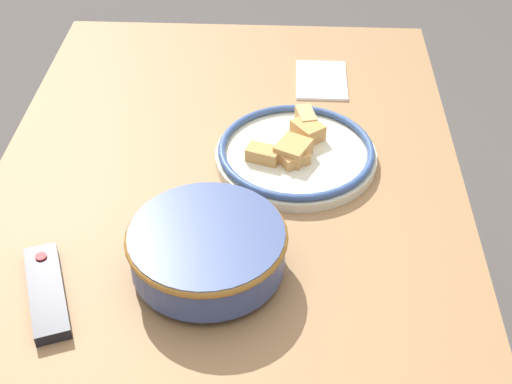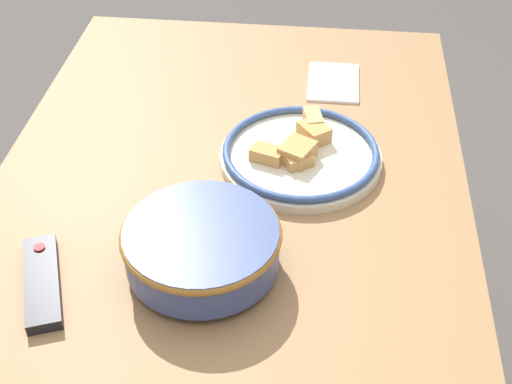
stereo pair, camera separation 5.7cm
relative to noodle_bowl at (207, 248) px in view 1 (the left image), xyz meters
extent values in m
cube|color=olive|center=(0.12, -0.01, -0.07)|extent=(1.45, 0.87, 0.04)
cylinder|color=olive|center=(0.78, -0.38, -0.45)|extent=(0.06, 0.06, 0.73)
cylinder|color=olive|center=(0.78, 0.35, -0.45)|extent=(0.06, 0.06, 0.73)
cylinder|color=#384775|center=(0.00, 0.00, -0.04)|extent=(0.11, 0.11, 0.01)
cylinder|color=#384775|center=(0.00, 0.00, 0.00)|extent=(0.24, 0.24, 0.07)
cylinder|color=#C67A33|center=(0.00, 0.00, -0.01)|extent=(0.22, 0.22, 0.06)
torus|color=#936023|center=(0.00, 0.00, 0.03)|extent=(0.25, 0.25, 0.01)
cylinder|color=beige|center=(0.30, -0.14, -0.04)|extent=(0.31, 0.31, 0.02)
torus|color=#334C7F|center=(0.30, -0.14, -0.02)|extent=(0.30, 0.30, 0.01)
cube|color=tan|center=(0.38, -0.16, -0.01)|extent=(0.06, 0.04, 0.03)
cube|color=tan|center=(0.28, -0.13, -0.01)|extent=(0.08, 0.08, 0.03)
cube|color=tan|center=(0.35, -0.16, -0.02)|extent=(0.07, 0.07, 0.03)
cube|color=tan|center=(0.27, -0.13, -0.02)|extent=(0.07, 0.07, 0.02)
cube|color=tan|center=(0.27, -0.08, -0.02)|extent=(0.05, 0.07, 0.03)
cube|color=black|center=(-0.07, 0.24, -0.04)|extent=(0.20, 0.12, 0.02)
cylinder|color=red|center=(0.00, 0.27, -0.03)|extent=(0.02, 0.02, 0.00)
cube|color=white|center=(0.59, -0.19, -0.05)|extent=(0.16, 0.11, 0.01)
camera|label=1|loc=(-0.78, -0.11, 0.78)|focal=50.00mm
camera|label=2|loc=(-0.78, -0.17, 0.78)|focal=50.00mm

